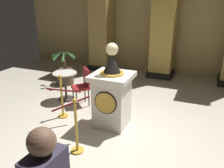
{
  "coord_description": "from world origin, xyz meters",
  "views": [
    {
      "loc": [
        1.48,
        -3.79,
        2.61
      ],
      "look_at": [
        -0.27,
        0.42,
        0.94
      ],
      "focal_mm": 37.67,
      "sensor_mm": 36.0,
      "label": 1
    }
  ],
  "objects_px": {
    "stanchion_far": "(77,134)",
    "cafe_chair_red": "(83,84)",
    "stanchion_near": "(62,102)",
    "pedestal_clock": "(112,95)",
    "potted_palm_left": "(65,73)",
    "cafe_table": "(65,82)"
  },
  "relations": [
    {
      "from": "potted_palm_left",
      "to": "cafe_table",
      "type": "relative_size",
      "value": 1.47
    },
    {
      "from": "stanchion_far",
      "to": "cafe_chair_red",
      "type": "distance_m",
      "value": 2.03
    },
    {
      "from": "stanchion_near",
      "to": "cafe_chair_red",
      "type": "height_order",
      "value": "stanchion_near"
    },
    {
      "from": "stanchion_near",
      "to": "potted_palm_left",
      "type": "distance_m",
      "value": 2.29
    },
    {
      "from": "potted_palm_left",
      "to": "cafe_table",
      "type": "height_order",
      "value": "potted_palm_left"
    },
    {
      "from": "pedestal_clock",
      "to": "potted_palm_left",
      "type": "xyz_separation_m",
      "value": [
        -2.4,
        1.85,
        -0.36
      ]
    },
    {
      "from": "stanchion_far",
      "to": "cafe_chair_red",
      "type": "bearing_deg",
      "value": 115.64
    },
    {
      "from": "pedestal_clock",
      "to": "cafe_table",
      "type": "bearing_deg",
      "value": 155.08
    },
    {
      "from": "cafe_chair_red",
      "to": "potted_palm_left",
      "type": "bearing_deg",
      "value": 138.66
    },
    {
      "from": "stanchion_near",
      "to": "cafe_table",
      "type": "bearing_deg",
      "value": 118.74
    },
    {
      "from": "potted_palm_left",
      "to": "cafe_chair_red",
      "type": "distance_m",
      "value": 1.78
    },
    {
      "from": "stanchion_near",
      "to": "cafe_chair_red",
      "type": "bearing_deg",
      "value": 81.26
    },
    {
      "from": "cafe_chair_red",
      "to": "pedestal_clock",
      "type": "bearing_deg",
      "value": -32.46
    },
    {
      "from": "pedestal_clock",
      "to": "stanchion_near",
      "type": "distance_m",
      "value": 1.25
    },
    {
      "from": "potted_palm_left",
      "to": "stanchion_far",
      "type": "bearing_deg",
      "value": -53.63
    },
    {
      "from": "stanchion_far",
      "to": "potted_palm_left",
      "type": "distance_m",
      "value": 3.7
    },
    {
      "from": "stanchion_far",
      "to": "cafe_chair_red",
      "type": "height_order",
      "value": "stanchion_far"
    },
    {
      "from": "pedestal_clock",
      "to": "stanchion_far",
      "type": "height_order",
      "value": "pedestal_clock"
    },
    {
      "from": "stanchion_far",
      "to": "cafe_chair_red",
      "type": "relative_size",
      "value": 1.08
    },
    {
      "from": "pedestal_clock",
      "to": "cafe_chair_red",
      "type": "xyz_separation_m",
      "value": [
        -1.08,
        0.69,
        -0.13
      ]
    },
    {
      "from": "stanchion_near",
      "to": "cafe_chair_red",
      "type": "relative_size",
      "value": 1.07
    },
    {
      "from": "cafe_chair_red",
      "to": "stanchion_far",
      "type": "bearing_deg",
      "value": -64.36
    }
  ]
}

